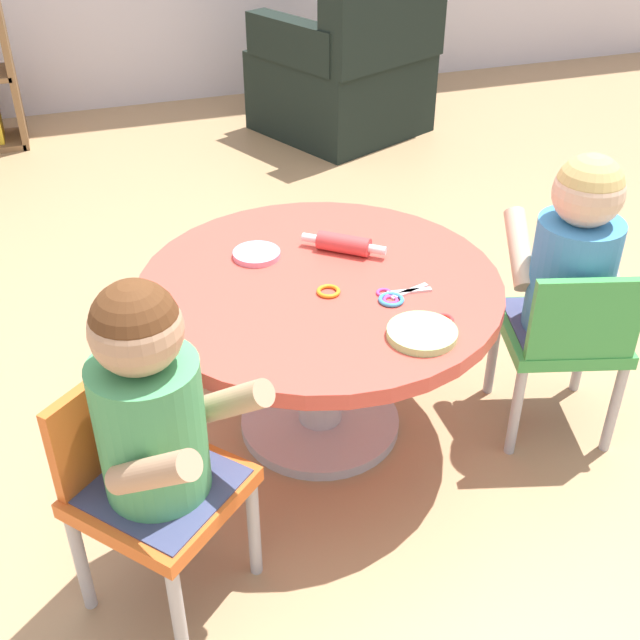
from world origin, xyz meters
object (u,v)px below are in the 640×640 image
child_chair_left (148,483)px  rolling_pin (344,244)px  seated_child_left (149,403)px  craft_scissors (397,294)px  craft_table (320,317)px  armchair_dark (348,72)px  seated_child_right (575,252)px  child_chair_right (565,337)px

child_chair_left → rolling_pin: child_chair_left is taller
child_chair_left → seated_child_left: 0.23m
seated_child_left → rolling_pin: 0.79m
child_chair_left → craft_scissors: size_ratio=3.91×
craft_table → child_chair_left: bearing=-142.5°
armchair_dark → craft_scissors: size_ratio=6.88×
rolling_pin → child_chair_left: bearing=-140.4°
craft_table → craft_scissors: craft_scissors is taller
craft_scissors → seated_child_left: bearing=-155.2°
craft_table → child_chair_left: (-0.50, -0.39, -0.06)m
seated_child_right → rolling_pin: seated_child_right is taller
seated_child_left → seated_child_right: bearing=12.8°
craft_table → rolling_pin: rolling_pin is taller
seated_child_left → seated_child_right: (1.09, 0.25, 0.00)m
craft_table → seated_child_right: (0.61, -0.17, 0.17)m
seated_child_left → seated_child_right: size_ratio=1.00×
child_chair_left → armchair_dark: 2.89m
armchair_dark → craft_scissors: (-0.72, -2.28, 0.17)m
craft_table → child_chair_left: 0.64m
child_chair_left → craft_scissors: 0.73m
child_chair_right → craft_scissors: bearing=169.5°
seated_child_right → armchair_dark: size_ratio=0.54×
craft_table → seated_child_right: size_ratio=1.78×
craft_table → seated_child_left: (-0.48, -0.42, 0.17)m
craft_table → child_chair_left: size_ratio=1.69×
seated_child_left → armchair_dark: bearing=62.2°
child_chair_left → child_chair_right: 1.12m
child_chair_left → seated_child_left: (0.03, -0.03, 0.23)m
rolling_pin → child_chair_right: bearing=-33.4°
child_chair_left → seated_child_right: 1.16m
child_chair_right → craft_scissors: child_chair_right is taller
armchair_dark → rolling_pin: size_ratio=4.89×
child_chair_right → craft_scissors: 0.48m
rolling_pin → craft_scissors: bearing=-78.9°
child_chair_right → armchair_dark: armchair_dark is taller
craft_table → armchair_dark: 2.32m
rolling_pin → craft_scissors: 0.25m
craft_table → craft_scissors: 0.23m
seated_child_left → craft_scissors: bearing=24.8°
child_chair_right → armchair_dark: size_ratio=0.57×
seated_child_right → child_chair_left: bearing=-169.0°
armchair_dark → rolling_pin: bearing=-110.8°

